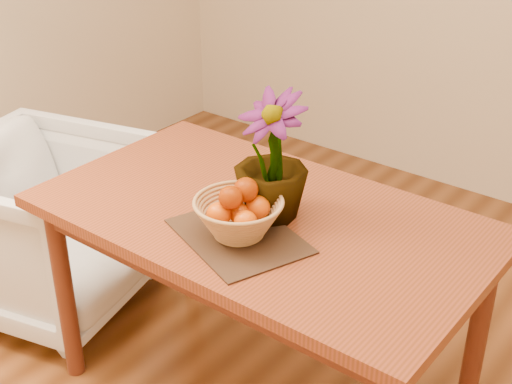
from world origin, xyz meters
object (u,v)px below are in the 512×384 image
Objects in this scene: wicker_basket at (239,219)px; armchair at (47,219)px; potted_plant at (271,157)px; table at (261,237)px.

wicker_basket is 1.16m from armchair.
potted_plant reaches higher than armchair.
table is 1.08m from armchair.
table is 0.21m from wicker_basket.
table is at bearing -100.88° from armchair.
potted_plant is 1.22m from armchair.
potted_plant is at bearing -100.91° from armchair.
wicker_basket is at bearing -77.08° from table.
wicker_basket is at bearing -109.12° from armchair.
wicker_basket is 0.66× the size of potted_plant.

